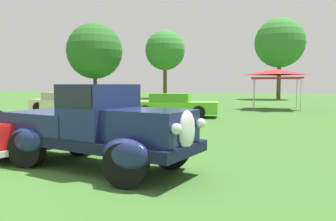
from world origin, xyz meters
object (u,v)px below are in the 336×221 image
object	(u,v)px
feature_pickup_truck	(97,126)
show_car_cream	(63,103)
spectator_near_truck	(83,105)
canopy_tent_left_field	(276,73)
show_car_lime	(173,105)

from	to	relation	value
feature_pickup_truck	show_car_cream	xyz separation A→B (m)	(-8.14, 10.96, -0.27)
spectator_near_truck	canopy_tent_left_field	distance (m)	14.43
show_car_lime	spectator_near_truck	size ratio (longest dim) A/B	2.77
spectator_near_truck	canopy_tent_left_field	size ratio (longest dim) A/B	0.53
feature_pickup_truck	canopy_tent_left_field	xyz separation A→B (m)	(3.93, 17.45, 1.56)
show_car_cream	spectator_near_truck	xyz separation A→B (m)	(4.83, -5.91, 0.31)
feature_pickup_truck	show_car_lime	world-z (taller)	feature_pickup_truck
show_car_lime	spectator_near_truck	bearing A→B (deg)	-109.45
feature_pickup_truck	canopy_tent_left_field	distance (m)	17.95
show_car_lime	canopy_tent_left_field	distance (m)	8.79
spectator_near_truck	show_car_lime	bearing A→B (deg)	70.55
feature_pickup_truck	canopy_tent_left_field	world-z (taller)	canopy_tent_left_field
feature_pickup_truck	canopy_tent_left_field	bearing A→B (deg)	77.31
show_car_lime	canopy_tent_left_field	world-z (taller)	canopy_tent_left_field
feature_pickup_truck	show_car_lime	bearing A→B (deg)	97.14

